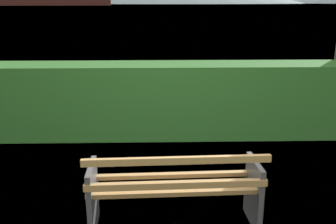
% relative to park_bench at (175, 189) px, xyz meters
% --- Properties ---
extents(ground_plane, '(1400.00, 1400.00, 0.00)m').
position_rel_park_bench_xyz_m(ground_plane, '(-0.00, 0.06, -0.43)').
color(ground_plane, '#4C6B33').
extents(water_surface, '(620.00, 620.00, 0.00)m').
position_rel_park_bench_xyz_m(water_surface, '(-0.00, 307.35, -0.42)').
color(water_surface, '#7A99A8').
rests_on(water_surface, ground_plane).
extents(park_bench, '(1.71, 0.63, 0.87)m').
position_rel_park_bench_xyz_m(park_bench, '(0.00, 0.00, 0.00)').
color(park_bench, tan).
rests_on(park_bench, ground_plane).
extents(hedge_row, '(13.03, 0.78, 1.21)m').
position_rel_park_bench_xyz_m(hedge_row, '(-0.00, 2.79, 0.18)').
color(hedge_row, '#2D6B28').
rests_on(hedge_row, ground_plane).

